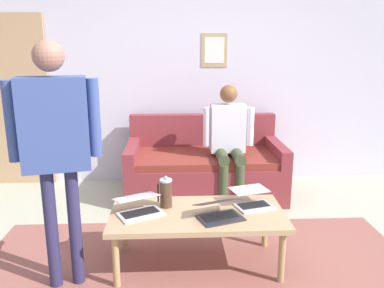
# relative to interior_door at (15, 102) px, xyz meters

# --- Properties ---
(ground_plane) EXTENTS (7.68, 7.68, 0.00)m
(ground_plane) POSITION_rel_interior_door_xyz_m (-2.07, 2.11, -1.02)
(ground_plane) COLOR #A9AD96
(area_rug) EXTENTS (3.45, 1.76, 0.01)m
(area_rug) POSITION_rel_interior_door_xyz_m (-2.08, 2.13, -1.02)
(area_rug) COLOR #8E544A
(area_rug) RESTS_ON ground_plane
(back_wall) EXTENTS (7.04, 0.11, 2.70)m
(back_wall) POSITION_rel_interior_door_xyz_m (-2.07, -0.09, 0.33)
(back_wall) COLOR silver
(back_wall) RESTS_ON ground_plane
(interior_door) EXTENTS (0.82, 0.09, 2.05)m
(interior_door) POSITION_rel_interior_door_xyz_m (0.00, 0.00, 0.00)
(interior_door) COLOR tan
(interior_door) RESTS_ON ground_plane
(couch) EXTENTS (1.75, 0.93, 0.88)m
(couch) POSITION_rel_interior_door_xyz_m (-2.26, 0.49, -0.72)
(couch) COLOR maroon
(couch) RESTS_ON ground_plane
(coffee_table) EXTENTS (1.34, 0.67, 0.45)m
(coffee_table) POSITION_rel_interior_door_xyz_m (-2.08, 2.03, -0.62)
(coffee_table) COLOR tan
(coffee_table) RESTS_ON ground_plane
(laptop_left) EXTENTS (0.43, 0.41, 0.14)m
(laptop_left) POSITION_rel_interior_door_xyz_m (-1.63, 2.02, -0.53)
(laptop_left) COLOR silver
(laptop_left) RESTS_ON coffee_table
(laptop_center) EXTENTS (0.39, 0.36, 0.15)m
(laptop_center) POSITION_rel_interior_door_xyz_m (-2.23, 2.13, -0.54)
(laptop_center) COLOR #28282D
(laptop_center) RESTS_ON coffee_table
(laptop_right) EXTENTS (0.36, 0.37, 0.11)m
(laptop_right) POSITION_rel_interior_door_xyz_m (-2.53, 1.92, -0.53)
(laptop_right) COLOR silver
(laptop_right) RESTS_ON coffee_table
(french_press) EXTENTS (0.12, 0.10, 0.26)m
(french_press) POSITION_rel_interior_door_xyz_m (-1.84, 1.90, -0.46)
(french_press) COLOR #4C3323
(french_press) RESTS_ON coffee_table
(person_standing) EXTENTS (0.60, 0.28, 1.73)m
(person_standing) POSITION_rel_interior_door_xyz_m (-1.11, 2.23, 0.08)
(person_standing) COLOR #2C284E
(person_standing) RESTS_ON ground_plane
(person_seated) EXTENTS (0.55, 0.51, 1.28)m
(person_seated) POSITION_rel_interior_door_xyz_m (-2.50, 0.72, -0.30)
(person_seated) COLOR #3D492E
(person_seated) RESTS_ON ground_plane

